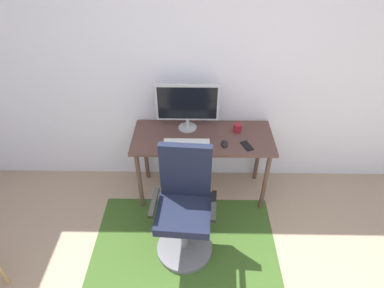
{
  "coord_description": "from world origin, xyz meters",
  "views": [
    {
      "loc": [
        -0.15,
        -0.59,
        2.55
      ],
      "look_at": [
        -0.19,
        1.6,
        0.85
      ],
      "focal_mm": 29.59,
      "sensor_mm": 36.0,
      "label": 1
    }
  ],
  "objects_px": {
    "desk": "(203,144)",
    "office_chair": "(185,212)",
    "cell_phone": "(247,146)",
    "monitor": "(187,104)",
    "coffee_cup": "(237,128)",
    "keyboard": "(187,143)",
    "computer_mouse": "(224,143)"
  },
  "relations": [
    {
      "from": "coffee_cup",
      "to": "office_chair",
      "type": "distance_m",
      "value": 0.98
    },
    {
      "from": "monitor",
      "to": "keyboard",
      "type": "relative_size",
      "value": 1.39
    },
    {
      "from": "computer_mouse",
      "to": "keyboard",
      "type": "bearing_deg",
      "value": 178.95
    },
    {
      "from": "keyboard",
      "to": "coffee_cup",
      "type": "relative_size",
      "value": 4.93
    },
    {
      "from": "desk",
      "to": "monitor",
      "type": "relative_size",
      "value": 2.26
    },
    {
      "from": "monitor",
      "to": "keyboard",
      "type": "height_order",
      "value": "monitor"
    },
    {
      "from": "monitor",
      "to": "desk",
      "type": "bearing_deg",
      "value": -42.61
    },
    {
      "from": "computer_mouse",
      "to": "coffee_cup",
      "type": "distance_m",
      "value": 0.26
    },
    {
      "from": "coffee_cup",
      "to": "office_chair",
      "type": "bearing_deg",
      "value": -122.62
    },
    {
      "from": "monitor",
      "to": "cell_phone",
      "type": "bearing_deg",
      "value": -27.22
    },
    {
      "from": "monitor",
      "to": "coffee_cup",
      "type": "height_order",
      "value": "monitor"
    },
    {
      "from": "monitor",
      "to": "cell_phone",
      "type": "distance_m",
      "value": 0.68
    },
    {
      "from": "desk",
      "to": "cell_phone",
      "type": "bearing_deg",
      "value": -20.01
    },
    {
      "from": "office_chair",
      "to": "monitor",
      "type": "bearing_deg",
      "value": 93.47
    },
    {
      "from": "keyboard",
      "to": "computer_mouse",
      "type": "distance_m",
      "value": 0.35
    },
    {
      "from": "desk",
      "to": "computer_mouse",
      "type": "xyz_separation_m",
      "value": [
        0.2,
        -0.13,
        0.11
      ]
    },
    {
      "from": "computer_mouse",
      "to": "office_chair",
      "type": "xyz_separation_m",
      "value": [
        -0.35,
        -0.56,
        -0.31
      ]
    },
    {
      "from": "desk",
      "to": "monitor",
      "type": "distance_m",
      "value": 0.42
    },
    {
      "from": "cell_phone",
      "to": "office_chair",
      "type": "relative_size",
      "value": 0.13
    },
    {
      "from": "coffee_cup",
      "to": "office_chair",
      "type": "xyz_separation_m",
      "value": [
        -0.49,
        -0.77,
        -0.34
      ]
    },
    {
      "from": "coffee_cup",
      "to": "cell_phone",
      "type": "height_order",
      "value": "coffee_cup"
    },
    {
      "from": "monitor",
      "to": "keyboard",
      "type": "bearing_deg",
      "value": -90.65
    },
    {
      "from": "monitor",
      "to": "cell_phone",
      "type": "xyz_separation_m",
      "value": [
        0.55,
        -0.29,
        -0.27
      ]
    },
    {
      "from": "desk",
      "to": "computer_mouse",
      "type": "relative_size",
      "value": 13.0
    },
    {
      "from": "desk",
      "to": "office_chair",
      "type": "relative_size",
      "value": 1.26
    },
    {
      "from": "cell_phone",
      "to": "office_chair",
      "type": "bearing_deg",
      "value": -158.67
    },
    {
      "from": "desk",
      "to": "office_chair",
      "type": "height_order",
      "value": "office_chair"
    },
    {
      "from": "keyboard",
      "to": "desk",
      "type": "bearing_deg",
      "value": 39.03
    },
    {
      "from": "keyboard",
      "to": "office_chair",
      "type": "bearing_deg",
      "value": -90.37
    },
    {
      "from": "cell_phone",
      "to": "office_chair",
      "type": "distance_m",
      "value": 0.83
    },
    {
      "from": "cell_phone",
      "to": "office_chair",
      "type": "height_order",
      "value": "office_chair"
    },
    {
      "from": "monitor",
      "to": "coffee_cup",
      "type": "bearing_deg",
      "value": -6.11
    }
  ]
}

